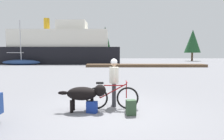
{
  "coord_description": "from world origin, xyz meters",
  "views": [
    {
      "loc": [
        0.03,
        -5.74,
        1.79
      ],
      "look_at": [
        0.03,
        1.93,
        1.15
      ],
      "focal_mm": 29.71,
      "sensor_mm": 36.0,
      "label": 1
    }
  ],
  "objects_px": {
    "bicycle": "(112,97)",
    "sailboat_moored": "(21,62)",
    "backpack": "(131,107)",
    "dog": "(85,94)",
    "handbag_pannier": "(92,107)",
    "person_cyclist": "(114,78)",
    "ferry_boat": "(62,48)"
  },
  "relations": [
    {
      "from": "bicycle",
      "to": "sailboat_moored",
      "type": "xyz_separation_m",
      "value": [
        -15.42,
        25.45,
        0.11
      ]
    },
    {
      "from": "bicycle",
      "to": "backpack",
      "type": "relative_size",
      "value": 3.82
    },
    {
      "from": "backpack",
      "to": "bicycle",
      "type": "bearing_deg",
      "value": 132.47
    },
    {
      "from": "bicycle",
      "to": "backpack",
      "type": "xyz_separation_m",
      "value": [
        0.57,
        -0.62,
        -0.17
      ]
    },
    {
      "from": "dog",
      "to": "handbag_pannier",
      "type": "distance_m",
      "value": 0.47
    },
    {
      "from": "person_cyclist",
      "to": "sailboat_moored",
      "type": "xyz_separation_m",
      "value": [
        -15.49,
        25.04,
        -0.48
      ]
    },
    {
      "from": "person_cyclist",
      "to": "handbag_pannier",
      "type": "xyz_separation_m",
      "value": [
        -0.69,
        -0.82,
        -0.8
      ]
    },
    {
      "from": "person_cyclist",
      "to": "bicycle",
      "type": "bearing_deg",
      "value": -100.03
    },
    {
      "from": "ferry_boat",
      "to": "sailboat_moored",
      "type": "xyz_separation_m",
      "value": [
        -5.61,
        -4.94,
        -2.57
      ]
    },
    {
      "from": "person_cyclist",
      "to": "dog",
      "type": "bearing_deg",
      "value": -143.86
    },
    {
      "from": "bicycle",
      "to": "handbag_pannier",
      "type": "distance_m",
      "value": 0.76
    },
    {
      "from": "person_cyclist",
      "to": "handbag_pannier",
      "type": "bearing_deg",
      "value": -129.91
    },
    {
      "from": "backpack",
      "to": "handbag_pannier",
      "type": "bearing_deg",
      "value": 169.66
    },
    {
      "from": "bicycle",
      "to": "person_cyclist",
      "type": "xyz_separation_m",
      "value": [
        0.07,
        0.42,
        0.59
      ]
    },
    {
      "from": "person_cyclist",
      "to": "handbag_pannier",
      "type": "distance_m",
      "value": 1.34
    },
    {
      "from": "person_cyclist",
      "to": "handbag_pannier",
      "type": "height_order",
      "value": "person_cyclist"
    },
    {
      "from": "backpack",
      "to": "sailboat_moored",
      "type": "distance_m",
      "value": 30.58
    },
    {
      "from": "ferry_boat",
      "to": "dog",
      "type": "bearing_deg",
      "value": -73.68
    },
    {
      "from": "handbag_pannier",
      "to": "ferry_boat",
      "type": "height_order",
      "value": "ferry_boat"
    },
    {
      "from": "sailboat_moored",
      "to": "bicycle",
      "type": "bearing_deg",
      "value": -58.8
    },
    {
      "from": "handbag_pannier",
      "to": "person_cyclist",
      "type": "bearing_deg",
      "value": 50.09
    },
    {
      "from": "person_cyclist",
      "to": "dog",
      "type": "distance_m",
      "value": 1.21
    },
    {
      "from": "person_cyclist",
      "to": "handbag_pannier",
      "type": "relative_size",
      "value": 4.61
    },
    {
      "from": "ferry_boat",
      "to": "sailboat_moored",
      "type": "relative_size",
      "value": 3.02
    },
    {
      "from": "bicycle",
      "to": "handbag_pannier",
      "type": "xyz_separation_m",
      "value": [
        -0.61,
        -0.4,
        -0.21
      ]
    },
    {
      "from": "dog",
      "to": "sailboat_moored",
      "type": "relative_size",
      "value": 0.2
    },
    {
      "from": "dog",
      "to": "backpack",
      "type": "distance_m",
      "value": 1.49
    },
    {
      "from": "ferry_boat",
      "to": "sailboat_moored",
      "type": "bearing_deg",
      "value": -138.64
    },
    {
      "from": "sailboat_moored",
      "to": "dog",
      "type": "bearing_deg",
      "value": -60.45
    },
    {
      "from": "dog",
      "to": "sailboat_moored",
      "type": "xyz_separation_m",
      "value": [
        -14.57,
        25.7,
        -0.06
      ]
    },
    {
      "from": "backpack",
      "to": "ferry_boat",
      "type": "xyz_separation_m",
      "value": [
        -10.38,
        31.01,
        2.85
      ]
    },
    {
      "from": "dog",
      "to": "handbag_pannier",
      "type": "bearing_deg",
      "value": -33.49
    }
  ]
}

